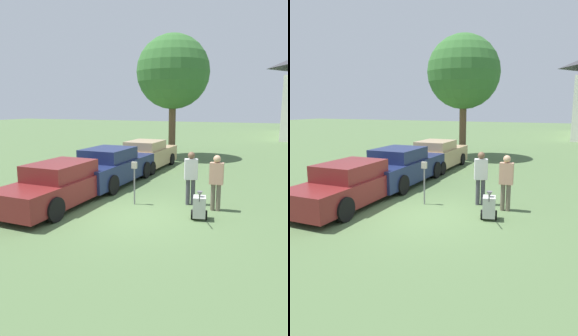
% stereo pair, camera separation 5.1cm
% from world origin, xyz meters
% --- Properties ---
extents(ground_plane, '(120.00, 120.00, 0.00)m').
position_xyz_m(ground_plane, '(0.00, 0.00, 0.00)').
color(ground_plane, '#4C663D').
extents(parked_car_maroon, '(1.93, 5.29, 1.44)m').
position_xyz_m(parked_car_maroon, '(-2.60, 0.21, 0.68)').
color(parked_car_maroon, maroon).
rests_on(parked_car_maroon, ground_plane).
extents(parked_car_navy, '(2.08, 5.11, 1.54)m').
position_xyz_m(parked_car_navy, '(-2.60, 3.37, 0.73)').
color(parked_car_navy, '#19234C').
rests_on(parked_car_navy, ground_plane).
extents(parked_car_tan, '(1.99, 4.82, 1.48)m').
position_xyz_m(parked_car_tan, '(-2.60, 7.21, 0.70)').
color(parked_car_tan, tan).
rests_on(parked_car_tan, ground_plane).
extents(parking_meter, '(0.18, 0.09, 1.45)m').
position_xyz_m(parking_meter, '(-0.39, 1.07, 1.00)').
color(parking_meter, slate).
rests_on(parking_meter, ground_plane).
extents(person_worker, '(0.47, 0.37, 1.79)m').
position_xyz_m(person_worker, '(1.33, 1.79, 1.02)').
color(person_worker, '#3F3F47').
rests_on(person_worker, ground_plane).
extents(person_supervisor, '(0.43, 0.24, 1.77)m').
position_xyz_m(person_supervisor, '(2.23, 1.49, 1.01)').
color(person_supervisor, '#665B4C').
rests_on(person_supervisor, ground_plane).
extents(equipment_cart, '(0.52, 1.00, 1.00)m').
position_xyz_m(equipment_cart, '(1.97, 0.47, 0.39)').
color(equipment_cart, '#B2B2AD').
rests_on(equipment_cart, ground_plane).
extents(shade_tree, '(4.54, 4.54, 7.60)m').
position_xyz_m(shade_tree, '(-2.63, 11.42, 5.31)').
color(shade_tree, brown).
rests_on(shade_tree, ground_plane).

